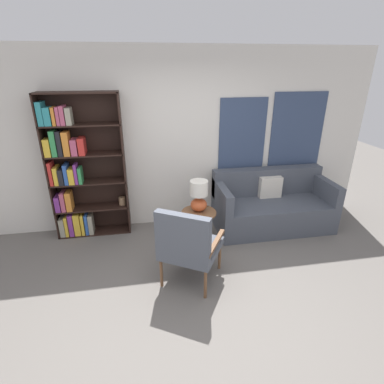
{
  "coord_description": "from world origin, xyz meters",
  "views": [
    {
      "loc": [
        -0.45,
        -2.46,
        2.43
      ],
      "look_at": [
        0.17,
        1.07,
        0.9
      ],
      "focal_mm": 28.0,
      "sensor_mm": 36.0,
      "label": 1
    }
  ],
  "objects_px": {
    "couch": "(271,206)",
    "armchair": "(188,243)",
    "table_lamp": "(199,195)",
    "bookshelf": "(76,172)",
    "side_table": "(199,216)"
  },
  "relations": [
    {
      "from": "table_lamp",
      "to": "bookshelf",
      "type": "bearing_deg",
      "value": 160.03
    },
    {
      "from": "armchair",
      "to": "side_table",
      "type": "distance_m",
      "value": 0.84
    },
    {
      "from": "table_lamp",
      "to": "side_table",
      "type": "bearing_deg",
      "value": -99.41
    },
    {
      "from": "bookshelf",
      "to": "table_lamp",
      "type": "height_order",
      "value": "bookshelf"
    },
    {
      "from": "bookshelf",
      "to": "side_table",
      "type": "bearing_deg",
      "value": -21.45
    },
    {
      "from": "armchair",
      "to": "side_table",
      "type": "height_order",
      "value": "armchair"
    },
    {
      "from": "armchair",
      "to": "table_lamp",
      "type": "distance_m",
      "value": 0.91
    },
    {
      "from": "side_table",
      "to": "bookshelf",
      "type": "bearing_deg",
      "value": 158.55
    },
    {
      "from": "armchair",
      "to": "side_table",
      "type": "relative_size",
      "value": 1.84
    },
    {
      "from": "bookshelf",
      "to": "side_table",
      "type": "height_order",
      "value": "bookshelf"
    },
    {
      "from": "armchair",
      "to": "couch",
      "type": "relative_size",
      "value": 0.55
    },
    {
      "from": "bookshelf",
      "to": "armchair",
      "type": "distance_m",
      "value": 2.05
    },
    {
      "from": "couch",
      "to": "armchair",
      "type": "bearing_deg",
      "value": -142.62
    },
    {
      "from": "bookshelf",
      "to": "armchair",
      "type": "bearing_deg",
      "value": -46.19
    },
    {
      "from": "armchair",
      "to": "couch",
      "type": "xyz_separation_m",
      "value": [
        1.55,
        1.19,
        -0.23
      ]
    }
  ]
}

